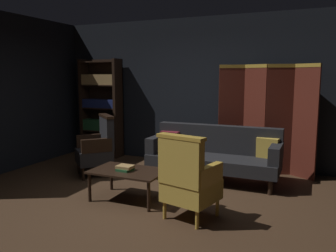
# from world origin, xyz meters

# --- Properties ---
(ground_plane) EXTENTS (10.00, 10.00, 0.00)m
(ground_plane) POSITION_xyz_m (0.00, 0.00, 0.00)
(ground_plane) COLOR #3D2819
(back_wall) EXTENTS (7.20, 0.10, 2.80)m
(back_wall) POSITION_xyz_m (0.00, 2.45, 1.40)
(back_wall) COLOR black
(back_wall) RESTS_ON ground_plane
(side_wall_left) EXTENTS (0.10, 3.60, 2.80)m
(side_wall_left) POSITION_xyz_m (-3.00, 0.60, 1.40)
(side_wall_left) COLOR black
(side_wall_left) RESTS_ON ground_plane
(folding_screen) EXTENTS (1.68, 0.34, 1.90)m
(folding_screen) POSITION_xyz_m (1.26, 2.19, 0.99)
(folding_screen) COLOR #5B2319
(folding_screen) RESTS_ON ground_plane
(bookshelf) EXTENTS (0.90, 0.32, 2.05)m
(bookshelf) POSITION_xyz_m (-2.15, 2.19, 1.07)
(bookshelf) COLOR black
(bookshelf) RESTS_ON ground_plane
(velvet_couch) EXTENTS (2.12, 0.78, 0.88)m
(velvet_couch) POSITION_xyz_m (0.55, 1.45, 0.45)
(velvet_couch) COLOR black
(velvet_couch) RESTS_ON ground_plane
(coffee_table) EXTENTS (1.00, 0.64, 0.42)m
(coffee_table) POSITION_xyz_m (-0.27, 0.06, 0.37)
(coffee_table) COLOR black
(coffee_table) RESTS_ON ground_plane
(armchair_gilt_accent) EXTENTS (0.70, 0.70, 1.04)m
(armchair_gilt_accent) POSITION_xyz_m (0.71, -0.22, 0.49)
(armchair_gilt_accent) COLOR #B78E33
(armchair_gilt_accent) RESTS_ON ground_plane
(armchair_wing_left) EXTENTS (0.82, 0.82, 1.04)m
(armchair_wing_left) POSITION_xyz_m (-1.36, 0.90, 0.49)
(armchair_wing_left) COLOR black
(armchair_wing_left) RESTS_ON ground_plane
(book_green_cloth) EXTENTS (0.20, 0.21, 0.03)m
(book_green_cloth) POSITION_xyz_m (-0.30, 0.03, 0.44)
(book_green_cloth) COLOR #1E4C28
(book_green_cloth) RESTS_ON coffee_table
(book_tan_leather) EXTENTS (0.22, 0.18, 0.04)m
(book_tan_leather) POSITION_xyz_m (-0.30, 0.03, 0.47)
(book_tan_leather) COLOR #9E7A47
(book_tan_leather) RESTS_ON book_green_cloth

